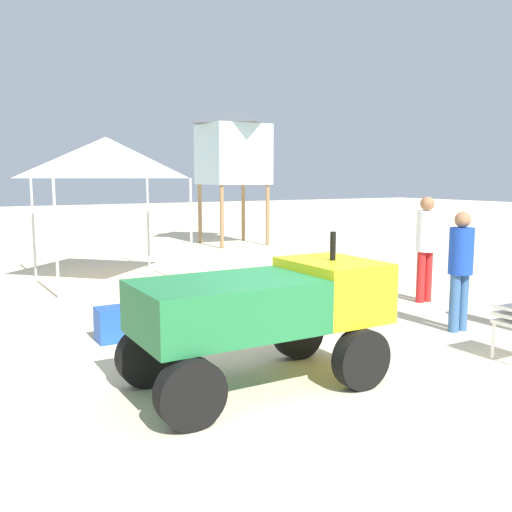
{
  "coord_description": "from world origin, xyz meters",
  "views": [
    {
      "loc": [
        -3.25,
        -4.35,
        2.05
      ],
      "look_at": [
        0.83,
        2.78,
        0.91
      ],
      "focal_mm": 39.43,
      "sensor_mm": 36.0,
      "label": 1
    }
  ],
  "objects": [
    {
      "name": "lifeguard_near_right",
      "position": [
        3.75,
        2.24,
        1.01
      ],
      "size": [
        0.32,
        0.32,
        1.75
      ],
      "color": "red",
      "rests_on": "ground"
    },
    {
      "name": "ground",
      "position": [
        0.0,
        0.0,
        0.0
      ],
      "size": [
        80.0,
        80.0,
        0.0
      ],
      "primitive_type": "plane",
      "color": "beige"
    },
    {
      "name": "surfboard_pile",
      "position": [
        1.92,
        3.48,
        0.12
      ],
      "size": [
        2.73,
        0.89,
        0.24
      ],
      "color": "green",
      "rests_on": "ground"
    },
    {
      "name": "utility_cart",
      "position": [
        -0.48,
        0.28,
        0.78
      ],
      "size": [
        2.55,
        1.29,
        1.5
      ],
      "color": "#1E6B38",
      "rests_on": "ground"
    },
    {
      "name": "lifeguard_far_right",
      "position": [
        2.79,
        0.71,
        0.92
      ],
      "size": [
        0.32,
        0.32,
        1.61
      ],
      "color": "#33598C",
      "rests_on": "ground"
    },
    {
      "name": "lifeguard_tower",
      "position": [
        4.82,
        11.17,
        2.99
      ],
      "size": [
        1.98,
        1.98,
        4.11
      ],
      "color": "olive",
      "rests_on": "ground"
    },
    {
      "name": "popup_canopy",
      "position": [
        -0.25,
        6.78,
        2.44
      ],
      "size": [
        2.53,
        2.53,
        2.85
      ],
      "color": "#B2B2B7",
      "rests_on": "ground"
    },
    {
      "name": "cooler_box",
      "position": [
        -1.3,
        2.55,
        0.22
      ],
      "size": [
        0.57,
        0.34,
        0.44
      ],
      "primitive_type": "cube",
      "color": "blue",
      "rests_on": "ground"
    }
  ]
}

